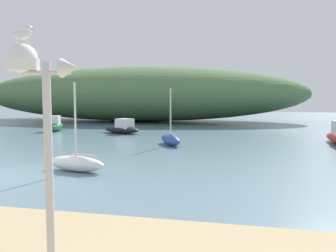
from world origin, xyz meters
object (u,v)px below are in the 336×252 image
(sailboat_off_point, at_px, (76,163))
(motorboat_by_sandbar, at_px, (122,128))
(mast_structure, at_px, (35,89))
(seagull_on_radar, at_px, (23,33))
(sailboat_near_shore, at_px, (171,139))
(motorboat_mid_channel, at_px, (55,125))

(sailboat_off_point, relative_size, motorboat_by_sandbar, 0.95)
(mast_structure, height_order, seagull_on_radar, seagull_on_radar)
(sailboat_off_point, bearing_deg, sailboat_near_shore, 75.46)
(mast_structure, bearing_deg, seagull_on_radar, 179.75)
(seagull_on_radar, bearing_deg, mast_structure, -0.25)
(seagull_on_radar, bearing_deg, sailboat_near_shore, 93.90)
(sailboat_off_point, xyz_separation_m, sailboat_near_shore, (2.02, 7.78, 0.02))
(mast_structure, bearing_deg, motorboat_by_sandbar, 106.70)
(sailboat_off_point, distance_m, motorboat_mid_channel, 16.87)
(motorboat_mid_channel, bearing_deg, seagull_on_radar, -60.28)
(mast_structure, height_order, motorboat_by_sandbar, mast_structure)
(motorboat_by_sandbar, height_order, motorboat_mid_channel, motorboat_mid_channel)
(mast_structure, xyz_separation_m, motorboat_by_sandbar, (-6.24, 20.81, -2.48))
(seagull_on_radar, distance_m, sailboat_off_point, 8.64)
(sailboat_off_point, distance_m, sailboat_near_shore, 8.04)
(mast_structure, relative_size, sailboat_near_shore, 1.00)
(motorboat_by_sandbar, bearing_deg, sailboat_near_shore, -48.34)
(mast_structure, relative_size, motorboat_by_sandbar, 0.95)
(sailboat_near_shore, xyz_separation_m, motorboat_by_sandbar, (-5.05, 5.68, 0.09))
(motorboat_by_sandbar, bearing_deg, motorboat_mid_channel, 173.84)
(sailboat_near_shore, height_order, motorboat_by_sandbar, sailboat_near_shore)
(sailboat_near_shore, bearing_deg, motorboat_by_sandbar, 131.66)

